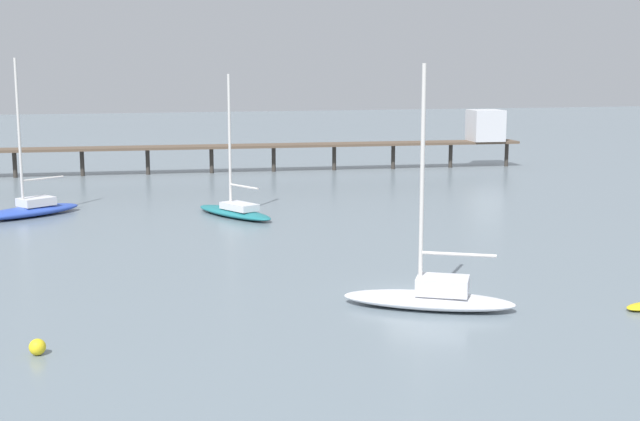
{
  "coord_description": "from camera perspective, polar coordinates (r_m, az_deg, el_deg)",
  "views": [
    {
      "loc": [
        -17.07,
        -46.32,
        13.14
      ],
      "look_at": [
        0.0,
        20.85,
        1.5
      ],
      "focal_mm": 48.81,
      "sensor_mm": 36.0,
      "label": 1
    }
  ],
  "objects": [
    {
      "name": "ground_plane",
      "position": [
        51.08,
        5.8,
        -5.42
      ],
      "size": [
        400.0,
        400.0,
        0.0
      ],
      "primitive_type": "plane",
      "color": "slate"
    },
    {
      "name": "pier",
      "position": [
        109.9,
        2.11,
        4.81
      ],
      "size": [
        71.3,
        7.88,
        7.38
      ],
      "color": "brown",
      "rests_on": "ground_plane"
    },
    {
      "name": "sailboat_blue",
      "position": [
        80.29,
        -18.5,
        0.15
      ],
      "size": [
        9.67,
        7.86,
        13.73
      ],
      "color": "#2D4CB7",
      "rests_on": "ground_plane"
    },
    {
      "name": "sailboat_teal",
      "position": [
        76.41,
        -5.6,
        0.08
      ],
      "size": [
        6.83,
        9.83,
        12.37
      ],
      "color": "#1E727A",
      "rests_on": "ground_plane"
    },
    {
      "name": "sailboat_white",
      "position": [
        48.03,
        7.28,
        -5.49
      ],
      "size": [
        9.63,
        6.81,
        13.22
      ],
      "color": "white",
      "rests_on": "ground_plane"
    },
    {
      "name": "mooring_buoy_far",
      "position": [
        42.3,
        -18.04,
        -8.5
      ],
      "size": [
        0.77,
        0.77,
        0.77
      ],
      "primitive_type": "sphere",
      "color": "yellow",
      "rests_on": "ground_plane"
    }
  ]
}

